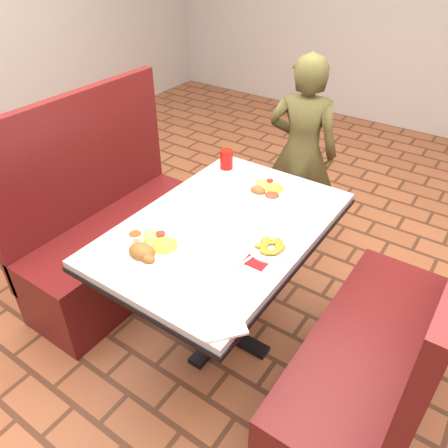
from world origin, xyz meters
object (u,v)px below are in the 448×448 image
at_px(near_dinner_plate, 151,245).
at_px(diner_person, 301,152).
at_px(dining_table, 224,240).
at_px(red_tumbler, 226,159).
at_px(plantain_plate, 270,248).
at_px(booth_bench_left, 116,237).
at_px(far_dinner_plate, 267,188).
at_px(booth_bench_right, 375,363).

bearing_deg(near_dinner_plate, diner_person, 89.79).
bearing_deg(near_dinner_plate, dining_table, 67.40).
bearing_deg(dining_table, red_tumbler, 123.28).
bearing_deg(dining_table, plantain_plate, -9.46).
xyz_separation_m(booth_bench_left, near_dinner_plate, (0.66, -0.34, 0.45)).
bearing_deg(booth_bench_left, dining_table, 0.00).
xyz_separation_m(dining_table, far_dinner_plate, (0.02, 0.37, 0.12)).
xyz_separation_m(near_dinner_plate, red_tumbler, (-0.16, 0.80, 0.02)).
height_order(booth_bench_right, near_dinner_plate, booth_bench_right).
relative_size(dining_table, far_dinner_plate, 4.90).
height_order(near_dinner_plate, red_tumbler, red_tumbler).
distance_m(booth_bench_left, booth_bench_right, 1.60).
relative_size(dining_table, booth_bench_left, 1.01).
xyz_separation_m(near_dinner_plate, far_dinner_plate, (0.16, 0.70, -0.01)).
height_order(dining_table, plantain_plate, plantain_plate).
distance_m(diner_person, red_tumbler, 0.68).
distance_m(dining_table, diner_person, 1.11).
bearing_deg(near_dinner_plate, far_dinner_plate, 77.26).
height_order(dining_table, booth_bench_left, booth_bench_left).
bearing_deg(booth_bench_right, red_tumbler, 157.27).
relative_size(diner_person, red_tumbler, 11.92).
distance_m(booth_bench_left, plantain_plate, 1.16).
xyz_separation_m(dining_table, diner_person, (-0.14, 1.10, -0.01)).
height_order(far_dinner_plate, red_tumbler, red_tumbler).
bearing_deg(dining_table, diner_person, 97.03).
xyz_separation_m(booth_bench_right, diner_person, (-0.93, 1.10, 0.31)).
height_order(dining_table, booth_bench_right, booth_bench_right).
relative_size(diner_person, far_dinner_plate, 5.17).
bearing_deg(booth_bench_right, plantain_plate, -175.06).
height_order(dining_table, near_dinner_plate, near_dinner_plate).
bearing_deg(red_tumbler, booth_bench_right, -22.73).
xyz_separation_m(booth_bench_right, far_dinner_plate, (-0.78, 0.37, 0.44)).
distance_m(diner_person, far_dinner_plate, 0.76).
relative_size(booth_bench_right, far_dinner_plate, 4.85).
bearing_deg(near_dinner_plate, booth_bench_left, 152.85).
bearing_deg(red_tumbler, diner_person, 75.23).
relative_size(dining_table, diner_person, 0.95).
relative_size(diner_person, plantain_plate, 6.70).
height_order(booth_bench_left, near_dinner_plate, booth_bench_left).
bearing_deg(booth_bench_left, booth_bench_right, 0.00).
xyz_separation_m(booth_bench_left, booth_bench_right, (1.60, 0.00, 0.00)).
bearing_deg(plantain_plate, red_tumbler, 138.64).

